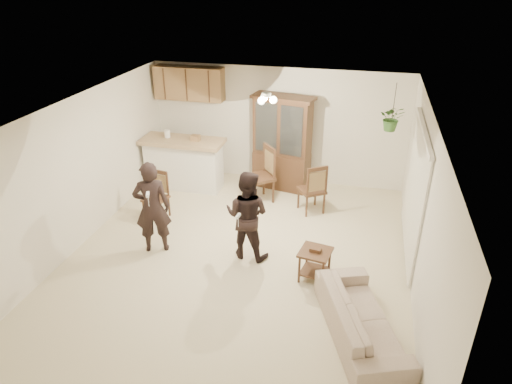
% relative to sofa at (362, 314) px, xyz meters
% --- Properties ---
extents(floor, '(6.50, 6.50, 0.00)m').
position_rel_sofa_xyz_m(floor, '(-2.04, 1.31, -0.37)').
color(floor, beige).
rests_on(floor, ground).
extents(ceiling, '(5.50, 6.50, 0.02)m').
position_rel_sofa_xyz_m(ceiling, '(-2.04, 1.31, 2.13)').
color(ceiling, silver).
rests_on(ceiling, wall_back).
extents(wall_back, '(5.50, 0.02, 2.50)m').
position_rel_sofa_xyz_m(wall_back, '(-2.04, 4.56, 0.88)').
color(wall_back, silver).
rests_on(wall_back, ground).
extents(wall_front, '(5.50, 0.02, 2.50)m').
position_rel_sofa_xyz_m(wall_front, '(-2.04, -1.94, 0.88)').
color(wall_front, silver).
rests_on(wall_front, ground).
extents(wall_left, '(0.02, 6.50, 2.50)m').
position_rel_sofa_xyz_m(wall_left, '(-4.79, 1.31, 0.88)').
color(wall_left, silver).
rests_on(wall_left, ground).
extents(wall_right, '(0.02, 6.50, 2.50)m').
position_rel_sofa_xyz_m(wall_right, '(0.71, 1.31, 0.88)').
color(wall_right, silver).
rests_on(wall_right, ground).
extents(breakfast_bar, '(1.60, 0.55, 1.00)m').
position_rel_sofa_xyz_m(breakfast_bar, '(-3.89, 3.66, 0.13)').
color(breakfast_bar, white).
rests_on(breakfast_bar, floor).
extents(bar_top, '(1.75, 0.70, 0.08)m').
position_rel_sofa_xyz_m(bar_top, '(-3.89, 3.66, 0.68)').
color(bar_top, tan).
rests_on(bar_top, breakfast_bar).
extents(upper_cabinets, '(1.50, 0.34, 0.70)m').
position_rel_sofa_xyz_m(upper_cabinets, '(-3.94, 4.38, 1.73)').
color(upper_cabinets, olive).
rests_on(upper_cabinets, wall_back).
extents(vertical_blinds, '(0.06, 2.30, 2.10)m').
position_rel_sofa_xyz_m(vertical_blinds, '(0.67, 2.21, 0.73)').
color(vertical_blinds, silver).
rests_on(vertical_blinds, wall_right).
extents(ceiling_fixture, '(0.36, 0.36, 0.20)m').
position_rel_sofa_xyz_m(ceiling_fixture, '(-1.84, 2.51, 2.03)').
color(ceiling_fixture, beige).
rests_on(ceiling_fixture, ceiling).
extents(hanging_plant, '(0.43, 0.37, 0.48)m').
position_rel_sofa_xyz_m(hanging_plant, '(0.26, 3.71, 1.48)').
color(hanging_plant, '#264F1F').
rests_on(hanging_plant, ceiling).
extents(plant_cord, '(0.01, 0.01, 0.65)m').
position_rel_sofa_xyz_m(plant_cord, '(0.26, 3.71, 1.81)').
color(plant_cord, black).
rests_on(plant_cord, ceiling).
extents(sofa, '(1.36, 2.01, 0.73)m').
position_rel_sofa_xyz_m(sofa, '(0.00, 0.00, 0.00)').
color(sofa, beige).
rests_on(sofa, floor).
extents(adult, '(0.77, 0.64, 1.80)m').
position_rel_sofa_xyz_m(adult, '(-3.46, 1.24, 0.53)').
color(adult, black).
rests_on(adult, floor).
extents(child, '(0.72, 0.59, 1.35)m').
position_rel_sofa_xyz_m(child, '(-1.90, 1.45, 0.31)').
color(child, black).
rests_on(child, floor).
extents(china_hutch, '(1.35, 0.73, 2.01)m').
position_rel_sofa_xyz_m(china_hutch, '(-1.86, 4.17, 0.63)').
color(china_hutch, '#3C1F16').
rests_on(china_hutch, floor).
extents(side_table, '(0.53, 0.53, 0.56)m').
position_rel_sofa_xyz_m(side_table, '(-0.74, 1.07, -0.10)').
color(side_table, '#3C1F16').
rests_on(side_table, floor).
extents(chair_bar, '(0.48, 0.48, 0.93)m').
position_rel_sofa_xyz_m(chair_bar, '(-3.91, 2.24, -0.11)').
color(chair_bar, '#3C1F16').
rests_on(chair_bar, floor).
extents(chair_hutch_left, '(0.72, 0.72, 1.16)m').
position_rel_sofa_xyz_m(chair_hutch_left, '(-2.17, 3.41, -0.04)').
color(chair_hutch_left, '#3C1F16').
rests_on(chair_hutch_left, floor).
extents(chair_hutch_right, '(0.62, 0.62, 1.02)m').
position_rel_sofa_xyz_m(chair_hutch_right, '(-1.08, 3.23, -0.08)').
color(chair_hutch_right, '#3C1F16').
rests_on(chair_hutch_right, floor).
extents(controller_adult, '(0.09, 0.15, 0.04)m').
position_rel_sofa_xyz_m(controller_adult, '(-3.32, 0.90, 0.87)').
color(controller_adult, white).
rests_on(controller_adult, adult).
extents(controller_child, '(0.06, 0.14, 0.04)m').
position_rel_sofa_xyz_m(controller_child, '(-1.95, 1.10, 0.57)').
color(controller_child, white).
rests_on(controller_child, child).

